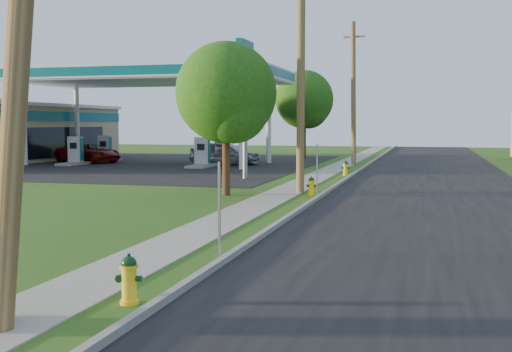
{
  "coord_description": "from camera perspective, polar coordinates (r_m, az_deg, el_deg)",
  "views": [
    {
      "loc": [
        4.4,
        -8.2,
        2.78
      ],
      "look_at": [
        0.0,
        8.0,
        1.4
      ],
      "focal_mm": 45.0,
      "sensor_mm": 36.0,
      "label": 1
    }
  ],
  "objects": [
    {
      "name": "utility_pole_mid",
      "position": [
        25.78,
        4.01,
        9.53
      ],
      "size": [
        1.4,
        0.32,
        9.8
      ],
      "color": "brown",
      "rests_on": "ground"
    },
    {
      "name": "tree_verge",
      "position": [
        24.68,
        -2.52,
        7.07
      ],
      "size": [
        3.9,
        3.9,
        5.91
      ],
      "color": "#3E2818",
      "rests_on": "ground"
    },
    {
      "name": "road",
      "position": [
        18.41,
        15.37,
        -4.12
      ],
      "size": [
        8.0,
        120.0,
        0.02
      ],
      "primitive_type": "cube",
      "color": "black",
      "rests_on": "ground"
    },
    {
      "name": "price_pylon",
      "position": [
        32.08,
        -0.98,
        9.45
      ],
      "size": [
        0.34,
        2.04,
        6.85
      ],
      "color": "gray",
      "rests_on": "ground"
    },
    {
      "name": "forecourt",
      "position": [
        45.17,
        -11.69,
        1.09
      ],
      "size": [
        26.0,
        28.0,
        0.02
      ],
      "primitive_type": "cube",
      "color": "black",
      "rests_on": "ground"
    },
    {
      "name": "hydrant_far",
      "position": [
        34.47,
        7.96,
        0.7
      ],
      "size": [
        0.43,
        0.38,
        0.82
      ],
      "color": "yellow",
      "rests_on": "ground"
    },
    {
      "name": "ground_plane",
      "position": [
        9.71,
        -12.75,
        -12.05
      ],
      "size": [
        140.0,
        140.0,
        0.0
      ],
      "primitive_type": "plane",
      "color": "#254C12",
      "rests_on": "ground"
    },
    {
      "name": "fuel_pump_se",
      "position": [
        44.48,
        -3.04,
        2.04
      ],
      "size": [
        1.2,
        3.2,
        1.9
      ],
      "color": "gray",
      "rests_on": "ground"
    },
    {
      "name": "tree_lot",
      "position": [
        50.67,
        4.41,
        6.6
      ],
      "size": [
        4.58,
        4.58,
        6.95
      ],
      "color": "#3E2818",
      "rests_on": "ground"
    },
    {
      "name": "car_silver",
      "position": [
        43.17,
        -2.77,
        2.06
      ],
      "size": [
        4.69,
        1.9,
        1.59
      ],
      "primitive_type": "imported",
      "rotation": [
        0.0,
        0.0,
        1.57
      ],
      "color": "#A0A2A7",
      "rests_on": "ground"
    },
    {
      "name": "utility_pole_far",
      "position": [
        43.54,
        8.65,
        7.31
      ],
      "size": [
        1.4,
        0.32,
        9.5
      ],
      "color": "brown",
      "rests_on": "ground"
    },
    {
      "name": "fuel_pump_sw",
      "position": [
        48.06,
        -13.29,
        2.12
      ],
      "size": [
        1.2,
        3.2,
        1.9
      ],
      "color": "gray",
      "rests_on": "ground"
    },
    {
      "name": "curb",
      "position": [
        18.81,
        3.07,
        -3.58
      ],
      "size": [
        0.15,
        120.0,
        0.15
      ],
      "primitive_type": "cube",
      "color": "gray",
      "rests_on": "ground"
    },
    {
      "name": "hydrant_near",
      "position": [
        10.17,
        -11.22,
        -9.0
      ],
      "size": [
        0.41,
        0.37,
        0.79
      ],
      "color": "yellow",
      "rests_on": "ground"
    },
    {
      "name": "fuel_pump_ne",
      "position": [
        40.7,
        -4.8,
        1.79
      ],
      "size": [
        1.2,
        3.2,
        1.9
      ],
      "color": "gray",
      "rests_on": "ground"
    },
    {
      "name": "car_red",
      "position": [
        46.86,
        -14.68,
        2.0
      ],
      "size": [
        5.49,
        3.75,
        1.39
      ],
      "primitive_type": "imported",
      "rotation": [
        0.0,
        0.0,
        1.26
      ],
      "color": "#670B09",
      "rests_on": "ground"
    },
    {
      "name": "sidewalk",
      "position": [
        19.26,
        -2.03,
        -3.56
      ],
      "size": [
        1.5,
        120.0,
        0.03
      ],
      "primitive_type": "cube",
      "color": "gray",
      "rests_on": "ground"
    },
    {
      "name": "sign_post_far",
      "position": [
        36.68,
        8.68,
        1.87
      ],
      "size": [
        0.05,
        0.04,
        2.0
      ],
      "primitive_type": "cube",
      "color": "gray",
      "rests_on": "ground"
    },
    {
      "name": "hydrant_mid",
      "position": [
        24.88,
        4.95,
        -0.89
      ],
      "size": [
        0.38,
        0.34,
        0.74
      ],
      "color": "#FFD100",
      "rests_on": "ground"
    },
    {
      "name": "fuel_pump_nw",
      "position": [
        44.59,
        -15.74,
        1.88
      ],
      "size": [
        1.2,
        3.2,
        1.9
      ],
      "color": "gray",
      "rests_on": "ground"
    },
    {
      "name": "sign_post_mid",
      "position": [
        24.62,
        5.45,
        0.53
      ],
      "size": [
        0.05,
        0.04,
        2.0
      ],
      "primitive_type": "cube",
      "color": "gray",
      "rests_on": "ground"
    },
    {
      "name": "sign_post_near",
      "position": [
        13.2,
        -3.28,
        -3.06
      ],
      "size": [
        0.05,
        0.04,
        2.0
      ],
      "primitive_type": "cube",
      "color": "gray",
      "rests_on": "ground"
    },
    {
      "name": "gas_canopy",
      "position": [
        44.32,
        -9.49,
        8.67
      ],
      "size": [
        18.18,
        9.18,
        6.4
      ],
      "color": "silver",
      "rests_on": "ground"
    }
  ]
}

